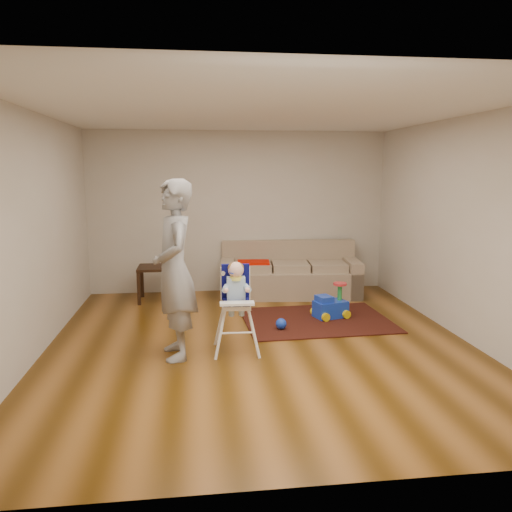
{
  "coord_description": "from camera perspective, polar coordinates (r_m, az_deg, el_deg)",
  "views": [
    {
      "loc": [
        -0.75,
        -5.66,
        2.05
      ],
      "look_at": [
        0.0,
        0.4,
        1.0
      ],
      "focal_mm": 35.0,
      "sensor_mm": 36.0,
      "label": 1
    }
  ],
  "objects": [
    {
      "name": "sofa",
      "position": [
        8.27,
        3.89,
        -1.5
      ],
      "size": [
        2.34,
        1.13,
        0.87
      ],
      "rotation": [
        0.0,
        0.0,
        -0.09
      ],
      "color": "gray",
      "rests_on": "ground"
    },
    {
      "name": "toy_ball",
      "position": [
        6.53,
        2.89,
        -7.74
      ],
      "size": [
        0.14,
        0.14,
        0.14
      ],
      "primitive_type": "sphere",
      "color": "blue",
      "rests_on": "area_rug"
    },
    {
      "name": "ride_on_toy",
      "position": [
        7.08,
        8.53,
        -5.02
      ],
      "size": [
        0.51,
        0.43,
        0.48
      ],
      "primitive_type": null,
      "rotation": [
        0.0,
        0.0,
        0.29
      ],
      "color": "blue",
      "rests_on": "area_rug"
    },
    {
      "name": "ground",
      "position": [
        6.06,
        0.47,
        -10.0
      ],
      "size": [
        5.5,
        5.5,
        0.0
      ],
      "primitive_type": "plane",
      "color": "#482A07",
      "rests_on": "ground"
    },
    {
      "name": "high_chair",
      "position": [
        5.68,
        -2.28,
        -6.02
      ],
      "size": [
        0.5,
        0.5,
        1.05
      ],
      "rotation": [
        0.0,
        0.0,
        -0.04
      ],
      "color": "white",
      "rests_on": "ground"
    },
    {
      "name": "side_table",
      "position": [
        8.09,
        -11.32,
        -3.09
      ],
      "size": [
        0.55,
        0.55,
        0.55
      ],
      "primitive_type": null,
      "color": "black",
      "rests_on": "ground"
    },
    {
      "name": "adult",
      "position": [
        5.49,
        -9.3,
        -1.59
      ],
      "size": [
        0.59,
        0.79,
        1.97
      ],
      "primitive_type": "imported",
      "rotation": [
        0.0,
        0.0,
        -1.38
      ],
      "color": "gray",
      "rests_on": "ground"
    },
    {
      "name": "room_envelope",
      "position": [
        6.23,
        -0.14,
        8.15
      ],
      "size": [
        5.04,
        5.52,
        2.72
      ],
      "color": "beige",
      "rests_on": "ground"
    },
    {
      "name": "area_rug",
      "position": [
        7.0,
        6.92,
        -7.27
      ],
      "size": [
        2.04,
        1.57,
        0.02
      ],
      "primitive_type": "cube",
      "rotation": [
        0.0,
        0.0,
        0.04
      ],
      "color": "black",
      "rests_on": "ground"
    }
  ]
}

